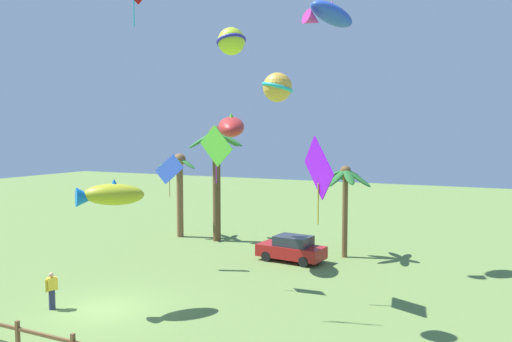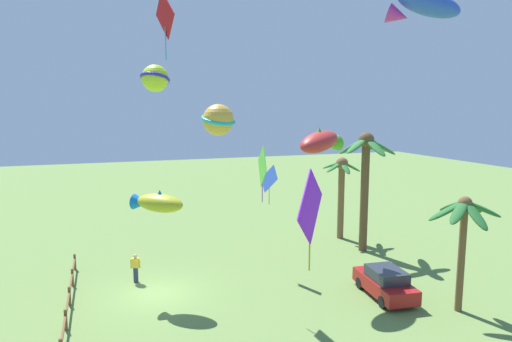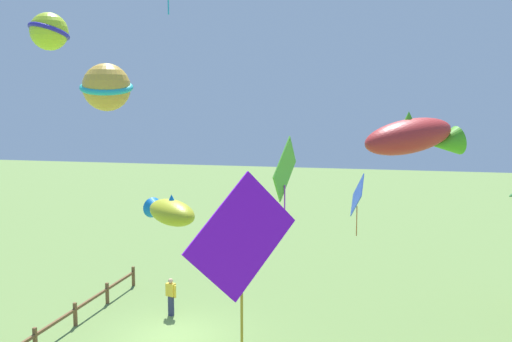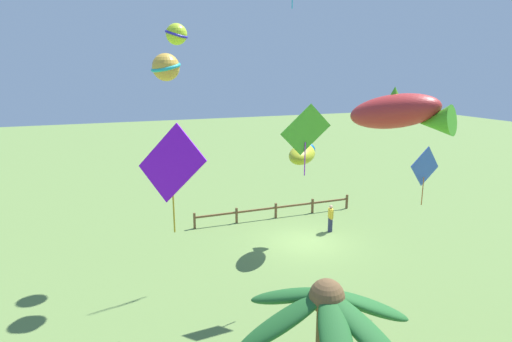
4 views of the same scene
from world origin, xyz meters
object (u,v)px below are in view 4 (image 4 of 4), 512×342
(kite_ball_2, at_px, (166,67))
(kite_diamond_4, at_px, (172,165))
(kite_diamond_0, at_px, (425,167))
(kite_fish_7, at_px, (399,112))
(kite_ball_8, at_px, (176,34))
(spectator_0, at_px, (330,218))
(kite_diamond_5, at_px, (306,131))
(kite_fish_3, at_px, (303,154))

(kite_ball_2, distance_m, kite_diamond_4, 4.70)
(kite_diamond_0, relative_size, kite_fish_7, 0.68)
(kite_diamond_4, relative_size, kite_ball_8, 2.70)
(spectator_0, bearing_deg, kite_ball_2, 14.40)
(kite_diamond_0, relative_size, kite_ball_2, 1.48)
(kite_diamond_0, xyz_separation_m, kite_ball_2, (8.66, -5.25, 3.69))
(kite_ball_2, bearing_deg, spectator_0, -165.60)
(spectator_0, relative_size, kite_fish_7, 0.46)
(kite_ball_2, relative_size, kite_ball_8, 1.10)
(kite_diamond_4, height_order, kite_diamond_5, kite_diamond_5)
(kite_diamond_5, bearing_deg, kite_fish_7, 107.86)
(kite_diamond_0, relative_size, kite_fish_3, 0.83)
(kite_fish_7, height_order, kite_ball_8, kite_ball_8)
(kite_ball_2, xyz_separation_m, kite_ball_8, (-0.87, -2.01, 1.43))
(spectator_0, height_order, kite_diamond_0, kite_diamond_0)
(kite_fish_7, distance_m, kite_ball_8, 10.69)
(kite_ball_2, xyz_separation_m, kite_fish_7, (-5.79, 7.06, -1.35))
(kite_ball_2, xyz_separation_m, kite_diamond_5, (-4.58, 3.32, -2.34))
(kite_diamond_0, xyz_separation_m, kite_fish_7, (2.87, 1.81, 2.34))
(kite_diamond_4, xyz_separation_m, kite_diamond_5, (-5.10, -0.03, 0.91))
(kite_ball_2, relative_size, kite_diamond_4, 0.41)
(kite_fish_3, relative_size, kite_diamond_4, 0.73)
(kite_ball_2, xyz_separation_m, kite_fish_3, (-6.92, -1.38, -4.24))
(kite_ball_2, relative_size, kite_diamond_5, 0.57)
(kite_fish_3, xyz_separation_m, kite_diamond_5, (2.34, 4.70, 1.90))
(kite_diamond_4, bearing_deg, kite_ball_8, -104.46)
(spectator_0, relative_size, kite_diamond_5, 0.57)
(spectator_0, distance_m, kite_diamond_0, 8.97)
(kite_ball_2, distance_m, kite_ball_8, 2.61)
(kite_fish_7, relative_size, kite_ball_8, 2.39)
(kite_diamond_5, height_order, kite_fish_7, kite_fish_7)
(kite_diamond_0, distance_m, kite_ball_8, 11.82)
(kite_fish_3, xyz_separation_m, kite_diamond_4, (7.44, 4.73, 0.99))
(kite_diamond_4, bearing_deg, kite_fish_7, 149.51)
(kite_fish_7, bearing_deg, kite_diamond_5, -72.14)
(kite_fish_3, bearing_deg, kite_diamond_0, 104.70)
(kite_diamond_0, relative_size, kite_diamond_5, 0.85)
(kite_diamond_0, bearing_deg, kite_ball_8, -42.94)
(kite_diamond_0, xyz_separation_m, kite_fish_3, (1.74, -6.63, -0.55))
(kite_diamond_0, bearing_deg, kite_fish_3, -75.30)
(kite_diamond_4, bearing_deg, kite_ball_2, -98.76)
(kite_diamond_4, bearing_deg, spectator_0, -149.75)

